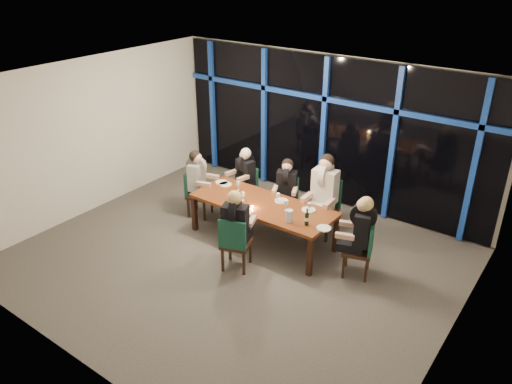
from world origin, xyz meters
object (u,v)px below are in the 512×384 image
chair_far_mid (287,198)px  diner_far_left (244,170)px  chair_far_right (325,203)px  chair_end_right (363,246)px  dining_table (263,207)px  diner_end_left (198,174)px  chair_far_left (247,185)px  chair_near_mid (235,241)px  water_pitcher (289,216)px  diner_end_right (360,225)px  chair_end_left (196,191)px  diner_far_right (324,184)px  wine_bottle (307,219)px  diner_far_mid (287,183)px

chair_far_mid → diner_far_left: diner_far_left is taller
chair_far_right → chair_end_right: size_ratio=1.12×
dining_table → diner_end_left: (-1.56, 0.05, 0.20)m
chair_far_left → chair_near_mid: bearing=-46.1°
diner_end_left → water_pitcher: size_ratio=4.25×
chair_near_mid → diner_end_right: diner_end_right is taller
chair_far_left → diner_end_right: diner_end_right is taller
chair_end_left → dining_table: bearing=-107.2°
diner_end_left → diner_end_right: bearing=-106.3°
chair_far_mid → diner_far_right: diner_far_right is taller
diner_far_right → dining_table: bearing=-135.7°
dining_table → diner_far_left: (-1.01, 0.79, 0.16)m
chair_end_right → diner_far_left: (-2.92, 0.73, 0.31)m
chair_far_left → wine_bottle: size_ratio=2.99×
chair_far_left → water_pitcher: 2.10m
chair_near_mid → diner_far_mid: bearing=-103.8°
chair_end_left → diner_end_right: (3.46, 0.00, 0.40)m
chair_far_left → diner_far_left: 0.36m
water_pitcher → chair_far_mid: bearing=138.6°
chair_end_left → chair_far_left: bearing=-53.3°
chair_far_left → chair_end_left: bearing=-115.3°
chair_end_right → diner_far_left: 3.03m
chair_far_right → water_pitcher: (-0.02, -1.18, 0.26)m
diner_far_right → diner_end_left: diner_far_right is taller
chair_far_left → water_pitcher: bearing=-21.5°
wine_bottle → chair_far_left: bearing=152.1°
chair_far_left → chair_far_right: chair_far_right is taller
chair_far_mid → chair_end_left: bearing=-176.2°
chair_far_mid → chair_near_mid: bearing=-106.8°
chair_far_mid → diner_end_left: (-1.52, -0.79, 0.39)m
chair_far_mid → diner_end_left: 1.76m
chair_far_right → diner_end_right: size_ratio=1.15×
chair_far_right → diner_end_right: (1.08, -0.87, 0.32)m
diner_far_left → diner_end_left: (-0.54, -0.74, 0.04)m
water_pitcher → diner_end_left: bearing=-174.0°
chair_far_right → diner_end_right: bearing=-41.7°
chair_far_mid → chair_end_left: 1.79m
dining_table → chair_far_right: size_ratio=2.43×
chair_near_mid → wine_bottle: (0.84, 0.82, 0.32)m
chair_far_right → diner_end_left: (-2.31, -0.85, 0.29)m
chair_near_mid → diner_far_left: size_ratio=1.13×
diner_far_mid → water_pitcher: diner_far_mid is taller
chair_far_left → diner_end_right: (2.83, -0.83, 0.42)m
chair_far_mid → chair_far_right: size_ratio=0.84×
chair_end_left → diner_far_left: diner_far_left is taller
diner_far_mid → wine_bottle: size_ratio=2.95×
diner_far_mid → diner_far_right: (0.76, 0.04, 0.16)m
diner_far_left → diner_end_left: diner_end_left is taller
diner_end_left → water_pitcher: 2.31m
chair_near_mid → diner_far_left: bearing=-76.4°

